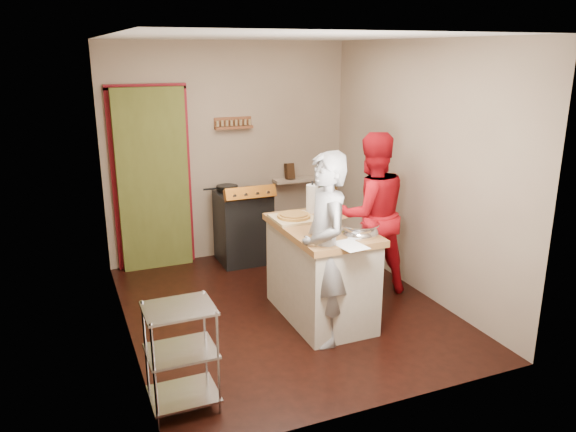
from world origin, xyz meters
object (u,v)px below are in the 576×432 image
object	(u,v)px
stove	(243,226)
wire_shelving	(181,352)
person_red	(371,214)
island	(321,269)
person_stripe	(325,250)

from	to	relation	value
stove	wire_shelving	world-z (taller)	stove
wire_shelving	person_red	bearing A→B (deg)	29.26
island	person_stripe	distance (m)	0.58
wire_shelving	person_stripe	world-z (taller)	person_stripe
stove	wire_shelving	size ratio (longest dim) A/B	1.26
person_stripe	person_red	world-z (taller)	person_red
person_stripe	wire_shelving	bearing A→B (deg)	-62.65
stove	person_stripe	distance (m)	2.16
wire_shelving	island	world-z (taller)	island
stove	person_red	distance (m)	1.70
stove	person_stripe	bearing A→B (deg)	-88.89
island	person_stripe	xyz separation A→B (m)	(-0.17, -0.42, 0.36)
person_red	island	bearing A→B (deg)	29.80
wire_shelving	person_red	world-z (taller)	person_red
stove	island	xyz separation A→B (m)	(0.22, -1.70, 0.04)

